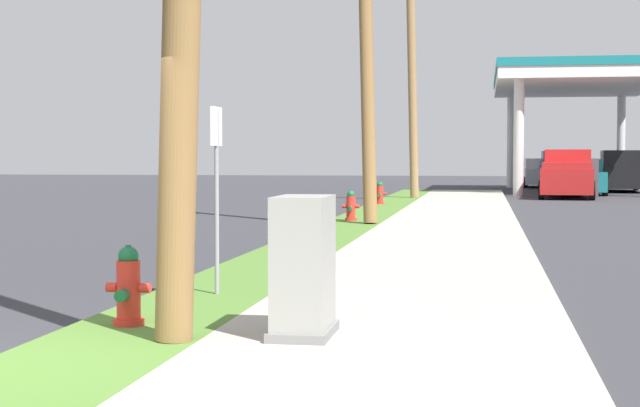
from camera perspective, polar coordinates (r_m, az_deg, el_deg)
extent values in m
cube|color=#4C752D|center=(7.57, -15.02, -9.73)|extent=(1.40, 80.00, 0.12)
cube|color=#A8A093|center=(6.96, 2.81, -10.74)|extent=(3.20, 80.00, 0.12)
cylinder|color=red|center=(9.39, -10.95, -6.70)|extent=(0.29, 0.29, 0.06)
cylinder|color=red|center=(9.35, -10.96, -5.07)|extent=(0.22, 0.22, 0.60)
sphere|color=#196038|center=(9.31, -10.98, -3.00)|extent=(0.19, 0.19, 0.19)
cylinder|color=#196038|center=(9.30, -10.98, -2.51)|extent=(0.06, 0.06, 0.05)
cylinder|color=red|center=(9.40, -11.88, -4.74)|extent=(0.10, 0.09, 0.09)
cylinder|color=red|center=(9.29, -10.04, -4.82)|extent=(0.10, 0.09, 0.09)
cylinder|color=#196038|center=(9.19, -11.33, -5.22)|extent=(0.11, 0.12, 0.11)
cylinder|color=red|center=(17.19, -1.31, -2.39)|extent=(0.29, 0.29, 0.06)
cylinder|color=red|center=(17.17, -1.31, -1.49)|extent=(0.22, 0.22, 0.60)
sphere|color=#196038|center=(17.14, -1.31, -0.36)|extent=(0.19, 0.19, 0.19)
cylinder|color=#196038|center=(17.14, -1.31, -0.09)|extent=(0.06, 0.06, 0.05)
cylinder|color=red|center=(17.19, -1.84, -1.32)|extent=(0.10, 0.09, 0.09)
cylinder|color=red|center=(17.13, -0.79, -1.34)|extent=(0.10, 0.09, 0.09)
cylinder|color=#196038|center=(17.00, -1.42, -1.54)|extent=(0.11, 0.12, 0.11)
cylinder|color=red|center=(24.12, 1.79, -0.92)|extent=(0.29, 0.29, 0.06)
cylinder|color=red|center=(24.11, 1.79, -0.28)|extent=(0.22, 0.22, 0.60)
sphere|color=#196038|center=(24.09, 1.79, 0.53)|extent=(0.19, 0.19, 0.19)
cylinder|color=#196038|center=(24.09, 1.79, 0.72)|extent=(0.06, 0.06, 0.05)
cylinder|color=red|center=(24.13, 1.41, -0.16)|extent=(0.10, 0.09, 0.09)
cylinder|color=red|center=(24.08, 2.17, -0.17)|extent=(0.10, 0.09, 0.09)
cylinder|color=#196038|center=(23.94, 1.74, -0.30)|extent=(0.11, 0.12, 0.11)
cylinder|color=red|center=(32.58, 3.47, 0.02)|extent=(0.29, 0.29, 0.06)
cylinder|color=red|center=(32.57, 3.47, 0.50)|extent=(0.22, 0.22, 0.60)
sphere|color=#196038|center=(32.56, 3.47, 1.10)|extent=(0.19, 0.19, 0.19)
cylinder|color=#196038|center=(32.56, 3.47, 1.24)|extent=(0.06, 0.06, 0.05)
cylinder|color=red|center=(32.58, 3.19, 0.59)|extent=(0.10, 0.09, 0.09)
cylinder|color=red|center=(32.55, 3.75, 0.58)|extent=(0.10, 0.09, 0.09)
cylinder|color=#196038|center=(32.40, 3.44, 0.48)|extent=(0.11, 0.12, 0.11)
cylinder|color=olive|center=(23.70, 2.65, 10.92)|extent=(0.77, 1.41, 9.88)
cylinder|color=#937047|center=(37.68, 5.34, 6.79)|extent=(0.65, 0.60, 8.48)
cube|color=slate|center=(8.68, -0.97, -7.36)|extent=(0.51, 0.85, 0.08)
cube|color=gray|center=(8.60, -0.97, -3.62)|extent=(0.45, 0.79, 1.22)
cylinder|color=gray|center=(11.25, -5.97, 0.11)|extent=(0.05, 0.05, 2.10)
cube|color=white|center=(11.24, -5.99, 4.44)|extent=(0.04, 0.36, 0.44)
cylinder|color=silver|center=(42.64, 11.37, 3.71)|extent=(0.44, 0.44, 4.92)
cylinder|color=silver|center=(54.72, 10.94, 3.49)|extent=(0.44, 0.44, 4.92)
cylinder|color=silver|center=(55.17, 16.94, 3.41)|extent=(0.44, 0.44, 4.92)
cube|color=white|center=(48.97, 14.55, 6.72)|extent=(7.56, 13.88, 0.50)
cube|color=#197A7F|center=(49.00, 14.56, 7.22)|extent=(7.66, 13.98, 0.36)
cube|color=#47474C|center=(42.84, 15.20, 1.45)|extent=(0.70, 1.10, 1.60)
cube|color=#47474C|center=(54.87, 13.93, 1.72)|extent=(0.70, 1.10, 1.60)
cube|color=#197075|center=(45.37, 14.80, 1.25)|extent=(1.89, 4.53, 0.85)
cube|color=#197075|center=(45.13, 14.83, 2.14)|extent=(1.63, 2.05, 0.56)
cylinder|color=black|center=(47.01, 13.59, 0.96)|extent=(0.23, 0.60, 0.60)
cylinder|color=black|center=(47.14, 15.68, 0.94)|extent=(0.23, 0.60, 0.60)
cylinder|color=black|center=(43.62, 13.84, 0.83)|extent=(0.23, 0.60, 0.60)
cylinder|color=black|center=(43.76, 16.09, 0.81)|extent=(0.23, 0.60, 0.60)
cube|color=white|center=(55.74, 12.48, 1.54)|extent=(2.02, 4.58, 0.85)
cube|color=white|center=(55.51, 12.51, 2.26)|extent=(1.69, 2.09, 0.56)
cylinder|color=black|center=(57.37, 11.46, 1.29)|extent=(0.25, 0.61, 0.60)
cylinder|color=black|center=(57.53, 13.16, 1.27)|extent=(0.25, 0.61, 0.60)
cylinder|color=black|center=(53.98, 11.74, 1.20)|extent=(0.25, 0.61, 0.60)
cylinder|color=black|center=(54.15, 13.56, 1.18)|extent=(0.25, 0.61, 0.60)
cube|color=navy|center=(52.15, 13.75, 1.58)|extent=(2.02, 5.41, 1.00)
cube|color=navy|center=(53.11, 13.67, 2.55)|extent=(1.85, 2.06, 0.76)
cube|color=navy|center=(50.96, 13.86, 2.25)|extent=(1.89, 2.92, 0.24)
cylinder|color=black|center=(54.24, 12.56, 1.28)|extent=(0.22, 0.76, 0.76)
cylinder|color=black|center=(54.38, 14.56, 1.26)|extent=(0.22, 0.76, 0.76)
cylinder|color=black|center=(49.95, 12.85, 1.16)|extent=(0.22, 0.76, 0.76)
cylinder|color=black|center=(50.11, 15.02, 1.14)|extent=(0.22, 0.76, 0.76)
cube|color=black|center=(49.55, 16.89, 1.48)|extent=(2.24, 5.48, 1.00)
cube|color=black|center=(48.57, 17.00, 2.49)|extent=(1.93, 2.13, 0.76)
cube|color=black|center=(50.72, 16.78, 2.21)|extent=(2.01, 3.00, 0.24)
cylinder|color=black|center=(47.34, 15.96, 1.04)|extent=(0.25, 0.77, 0.76)
cylinder|color=black|center=(51.78, 17.73, 1.15)|extent=(0.25, 0.77, 0.76)
cylinder|color=black|center=(51.63, 15.63, 1.18)|extent=(0.25, 0.77, 0.76)
cube|color=red|center=(41.52, 14.06, 1.30)|extent=(2.48, 5.56, 1.00)
cube|color=red|center=(42.48, 14.09, 2.52)|extent=(2.02, 2.21, 0.76)
cube|color=red|center=(40.33, 14.05, 2.14)|extent=(2.14, 3.07, 0.24)
cylinder|color=black|center=(43.70, 12.84, 0.95)|extent=(0.29, 0.78, 0.76)
cylinder|color=black|center=(43.68, 15.33, 0.92)|extent=(0.29, 0.78, 0.76)
cylinder|color=black|center=(39.40, 12.64, 0.76)|extent=(0.29, 0.78, 0.76)
cylinder|color=black|center=(39.39, 15.41, 0.73)|extent=(0.29, 0.78, 0.76)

